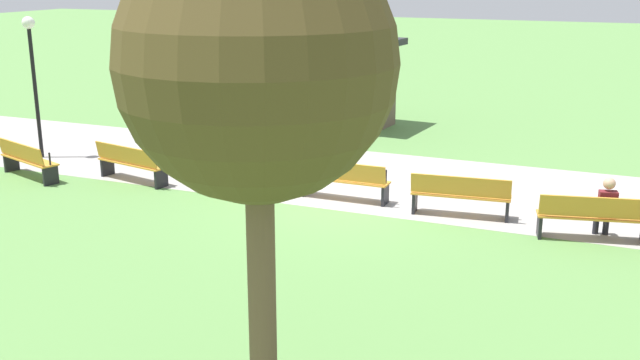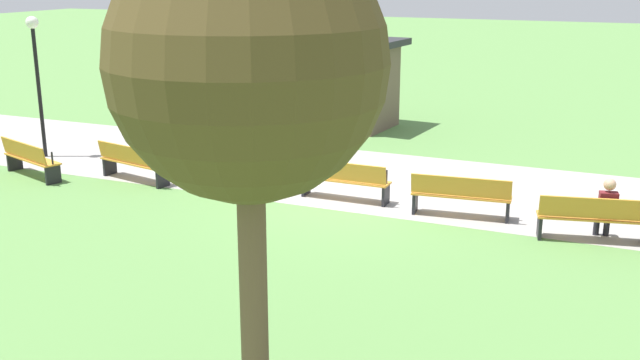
{
  "view_description": "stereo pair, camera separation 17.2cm",
  "coord_description": "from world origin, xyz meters",
  "px_view_note": "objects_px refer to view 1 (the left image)",
  "views": [
    {
      "loc": [
        5.47,
        -14.46,
        4.84
      ],
      "look_at": [
        0.0,
        -1.36,
        0.8
      ],
      "focal_mm": 42.0,
      "sensor_mm": 36.0,
      "label": 1
    },
    {
      "loc": [
        5.63,
        -14.4,
        4.84
      ],
      "look_at": [
        0.0,
        -1.36,
        0.8
      ],
      "focal_mm": 42.0,
      "sensor_mm": 36.0,
      "label": 2
    }
  ],
  "objects_px": {
    "bench_3": "(130,162)",
    "tree_0": "(257,65)",
    "person_seated": "(606,206)",
    "kiosk": "(332,81)",
    "bench_4": "(235,169)",
    "bench_6": "(461,194)",
    "bench_5": "(343,179)",
    "bench_2": "(26,159)",
    "bench_7": "(593,216)",
    "lamp_post": "(32,59)"
  },
  "relations": [
    {
      "from": "bench_5",
      "to": "kiosk",
      "type": "distance_m",
      "value": 8.11
    },
    {
      "from": "bench_5",
      "to": "tree_0",
      "type": "bearing_deg",
      "value": -74.79
    },
    {
      "from": "bench_4",
      "to": "bench_6",
      "type": "xyz_separation_m",
      "value": [
        5.12,
        -0.0,
        0.0
      ]
    },
    {
      "from": "bench_2",
      "to": "bench_6",
      "type": "distance_m",
      "value": 10.19
    },
    {
      "from": "bench_6",
      "to": "person_seated",
      "type": "xyz_separation_m",
      "value": [
        2.72,
        -0.22,
        0.16
      ]
    },
    {
      "from": "bench_7",
      "to": "bench_5",
      "type": "bearing_deg",
      "value": 161.42
    },
    {
      "from": "bench_6",
      "to": "bench_3",
      "type": "bearing_deg",
      "value": 176.88
    },
    {
      "from": "bench_3",
      "to": "kiosk",
      "type": "bearing_deg",
      "value": 89.05
    },
    {
      "from": "bench_7",
      "to": "person_seated",
      "type": "height_order",
      "value": "person_seated"
    },
    {
      "from": "bench_3",
      "to": "tree_0",
      "type": "bearing_deg",
      "value": -33.64
    },
    {
      "from": "bench_5",
      "to": "person_seated",
      "type": "relative_size",
      "value": 1.64
    },
    {
      "from": "bench_6",
      "to": "lamp_post",
      "type": "distance_m",
      "value": 11.5
    },
    {
      "from": "bench_7",
      "to": "person_seated",
      "type": "xyz_separation_m",
      "value": [
        0.19,
        0.19,
        0.16
      ]
    },
    {
      "from": "person_seated",
      "to": "lamp_post",
      "type": "height_order",
      "value": "lamp_post"
    },
    {
      "from": "bench_6",
      "to": "bench_7",
      "type": "xyz_separation_m",
      "value": [
        2.53,
        -0.41,
        0.0
      ]
    },
    {
      "from": "bench_7",
      "to": "tree_0",
      "type": "height_order",
      "value": "tree_0"
    },
    {
      "from": "bench_6",
      "to": "lamp_post",
      "type": "relative_size",
      "value": 0.55
    },
    {
      "from": "person_seated",
      "to": "tree_0",
      "type": "distance_m",
      "value": 8.99
    },
    {
      "from": "lamp_post",
      "to": "bench_3",
      "type": "bearing_deg",
      "value": -16.19
    },
    {
      "from": "bench_5",
      "to": "kiosk",
      "type": "height_order",
      "value": "kiosk"
    },
    {
      "from": "bench_2",
      "to": "bench_5",
      "type": "bearing_deg",
      "value": 27.87
    },
    {
      "from": "bench_3",
      "to": "lamp_post",
      "type": "relative_size",
      "value": 0.55
    },
    {
      "from": "bench_2",
      "to": "lamp_post",
      "type": "distance_m",
      "value": 2.96
    },
    {
      "from": "bench_3",
      "to": "lamp_post",
      "type": "height_order",
      "value": "lamp_post"
    },
    {
      "from": "bench_3",
      "to": "bench_6",
      "type": "xyz_separation_m",
      "value": [
        7.65,
        0.41,
        0.0
      ]
    },
    {
      "from": "bench_4",
      "to": "lamp_post",
      "type": "relative_size",
      "value": 0.55
    },
    {
      "from": "bench_3",
      "to": "bench_5",
      "type": "distance_m",
      "value": 5.12
    },
    {
      "from": "bench_2",
      "to": "bench_5",
      "type": "height_order",
      "value": "same"
    },
    {
      "from": "bench_6",
      "to": "lamp_post",
      "type": "xyz_separation_m",
      "value": [
        -11.29,
        0.64,
        2.1
      ]
    },
    {
      "from": "bench_4",
      "to": "bench_7",
      "type": "height_order",
      "value": "same"
    },
    {
      "from": "bench_6",
      "to": "kiosk",
      "type": "xyz_separation_m",
      "value": [
        -5.77,
        7.53,
        0.92
      ]
    },
    {
      "from": "bench_4",
      "to": "bench_6",
      "type": "relative_size",
      "value": 1.0
    },
    {
      "from": "bench_5",
      "to": "bench_7",
      "type": "distance_m",
      "value": 5.12
    },
    {
      "from": "bench_4",
      "to": "bench_5",
      "type": "relative_size",
      "value": 1.02
    },
    {
      "from": "lamp_post",
      "to": "bench_2",
      "type": "bearing_deg",
      "value": -56.16
    },
    {
      "from": "bench_5",
      "to": "kiosk",
      "type": "bearing_deg",
      "value": 113.48
    },
    {
      "from": "person_seated",
      "to": "tree_0",
      "type": "height_order",
      "value": "tree_0"
    },
    {
      "from": "bench_5",
      "to": "person_seated",
      "type": "distance_m",
      "value": 5.3
    },
    {
      "from": "lamp_post",
      "to": "bench_6",
      "type": "bearing_deg",
      "value": -3.26
    },
    {
      "from": "tree_0",
      "to": "kiosk",
      "type": "relative_size",
      "value": 1.27
    },
    {
      "from": "person_seated",
      "to": "kiosk",
      "type": "distance_m",
      "value": 11.52
    },
    {
      "from": "bench_4",
      "to": "person_seated",
      "type": "xyz_separation_m",
      "value": [
        7.85,
        -0.22,
        0.16
      ]
    },
    {
      "from": "bench_2",
      "to": "tree_0",
      "type": "height_order",
      "value": "tree_0"
    },
    {
      "from": "tree_0",
      "to": "bench_3",
      "type": "bearing_deg",
      "value": 133.95
    },
    {
      "from": "bench_5",
      "to": "lamp_post",
      "type": "relative_size",
      "value": 0.54
    },
    {
      "from": "bench_5",
      "to": "tree_0",
      "type": "relative_size",
      "value": 0.37
    },
    {
      "from": "bench_3",
      "to": "kiosk",
      "type": "height_order",
      "value": "kiosk"
    },
    {
      "from": "bench_3",
      "to": "person_seated",
      "type": "distance_m",
      "value": 10.38
    },
    {
      "from": "kiosk",
      "to": "bench_7",
      "type": "bearing_deg",
      "value": -38.53
    },
    {
      "from": "bench_4",
      "to": "lamp_post",
      "type": "xyz_separation_m",
      "value": [
        -6.17,
        0.64,
        2.1
      ]
    }
  ]
}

